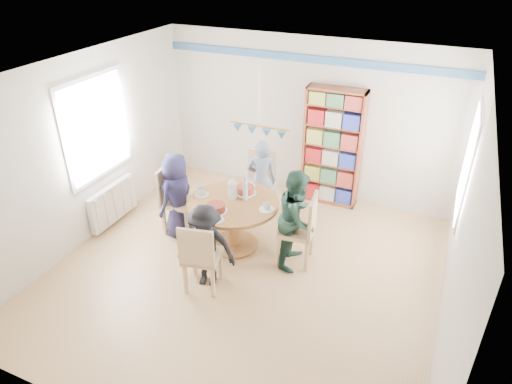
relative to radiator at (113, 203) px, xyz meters
The scene contains 14 objects.
ground 2.46m from the radiator, ahead, with size 5.00×5.00×0.00m, color tan.
room_shell 2.58m from the radiator, 14.73° to the left, with size 5.00×5.00×5.00m.
radiator is the anchor object (origin of this frame).
dining_table 2.04m from the radiator, ahead, with size 1.30×1.30×0.75m.
chair_left 1.05m from the radiator, 13.40° to the left, with size 0.52×0.52×1.06m.
chair_right 3.07m from the radiator, ahead, with size 0.52×0.52×1.05m.
chair_far 2.36m from the radiator, 32.09° to the left, with size 0.53×0.53×1.06m.
chair_near 2.25m from the radiator, 22.27° to the right, with size 0.53×0.53×1.01m.
person_left 1.17m from the radiator, ahead, with size 0.65×0.42×1.33m, color #1A1937.
person_right 3.00m from the radiator, ahead, with size 0.69×0.53×1.41m, color #1A3429.
person_far 2.37m from the radiator, 28.38° to the left, with size 0.48×0.32×1.33m, color gray.
person_near 2.20m from the radiator, 18.48° to the right, with size 0.76×0.44×1.18m, color black.
bookshelf 3.63m from the radiator, 34.85° to the left, with size 0.95×0.28×1.99m.
tableware 2.07m from the radiator, ahead, with size 1.23×1.23×0.32m.
Camera 1 is at (2.12, -4.42, 4.03)m, focal length 32.00 mm.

